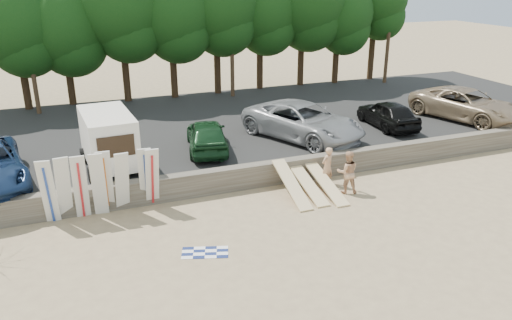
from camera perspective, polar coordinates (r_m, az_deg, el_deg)
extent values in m
plane|color=tan|center=(19.21, 7.06, -5.75)|extent=(120.00, 120.00, 0.00)
cube|color=#6B6356|center=(21.45, 3.39, -1.23)|extent=(44.00, 0.50, 1.00)
cube|color=#282828|center=(28.10, -2.94, 3.85)|extent=(44.00, 14.50, 0.70)
cylinder|color=#382616|center=(33.03, -24.94, 8.30)|extent=(0.44, 0.44, 3.53)
sphere|color=#1B4112|center=(32.58, -25.88, 14.20)|extent=(5.52, 5.52, 5.52)
cylinder|color=#382616|center=(33.22, -20.52, 8.87)|extent=(0.44, 0.44, 3.40)
sphere|color=#1B4112|center=(32.77, -21.27, 14.55)|extent=(5.67, 5.67, 5.67)
cylinder|color=#382616|center=(32.97, -14.69, 10.05)|extent=(0.44, 0.44, 4.11)
sphere|color=#1B4112|center=(32.51, -15.36, 17.01)|extent=(5.98, 5.98, 5.98)
cylinder|color=#382616|center=(33.37, -9.41, 10.34)|extent=(0.44, 0.44, 3.85)
sphere|color=#1B4112|center=(32.91, -9.81, 16.79)|extent=(5.71, 5.71, 5.71)
cylinder|color=#382616|center=(34.21, -4.45, 10.99)|extent=(0.44, 0.44, 4.07)
sphere|color=#1B4112|center=(33.76, -4.64, 17.65)|extent=(5.74, 5.74, 5.74)
cylinder|color=#382616|center=(35.61, 0.44, 11.23)|extent=(0.44, 0.44, 3.81)
sphere|color=#1B4112|center=(35.18, 0.46, 17.23)|extent=(5.44, 5.44, 5.44)
cylinder|color=#382616|center=(36.86, 5.15, 11.77)|extent=(0.44, 0.44, 4.19)
cylinder|color=#382616|center=(37.96, 9.10, 11.29)|extent=(0.44, 0.44, 3.44)
sphere|color=#1B4112|center=(37.57, 9.40, 16.36)|extent=(4.96, 4.96, 4.96)
cylinder|color=#382616|center=(39.84, 13.07, 11.94)|extent=(0.44, 0.44, 4.10)
cylinder|color=#473321|center=(31.27, -24.72, 12.86)|extent=(0.26, 0.26, 9.00)
cylinder|color=#473321|center=(32.90, -2.81, 14.97)|extent=(0.26, 0.26, 9.00)
cylinder|color=#473321|center=(38.40, 15.07, 15.15)|extent=(0.26, 0.26, 9.00)
cube|color=silver|center=(21.64, -16.53, 2.52)|extent=(2.12, 3.87, 2.06)
cube|color=black|center=(19.80, -15.69, 1.49)|extent=(1.41, 0.13, 0.84)
cylinder|color=black|center=(20.74, -18.36, -1.58)|extent=(0.23, 0.63, 0.62)
cylinder|color=black|center=(21.00, -13.06, -0.76)|extent=(0.23, 0.63, 0.62)
cylinder|color=black|center=(23.03, -19.17, 0.53)|extent=(0.23, 0.63, 0.62)
cylinder|color=black|center=(23.26, -14.38, 1.26)|extent=(0.23, 0.63, 0.62)
imported|color=#14371B|center=(23.14, -5.63, 2.86)|extent=(2.57, 4.62, 1.49)
imported|color=gray|center=(24.79, 5.39, 4.44)|extent=(5.31, 7.01, 1.77)
imported|color=black|center=(27.50, 14.82, 5.14)|extent=(1.98, 4.37, 1.46)
imported|color=#8B7458|center=(30.37, 22.88, 5.88)|extent=(4.53, 6.72, 1.71)
cube|color=silver|center=(18.99, -22.65, -3.39)|extent=(0.58, 0.70, 2.55)
cube|color=silver|center=(19.06, -21.13, -3.07)|extent=(0.58, 0.69, 2.55)
cube|color=silver|center=(18.98, -19.42, -2.94)|extent=(0.51, 0.61, 2.56)
cube|color=silver|center=(18.98, -17.54, -2.70)|extent=(0.55, 0.63, 2.56)
cube|color=silver|center=(19.12, -16.81, -2.43)|extent=(0.53, 0.59, 2.56)
cube|color=silver|center=(19.03, -15.05, -2.45)|extent=(0.56, 0.84, 2.51)
cube|color=silver|center=(19.25, -12.48, -1.92)|extent=(0.58, 0.80, 2.52)
cube|color=silver|center=(19.16, -11.77, -1.98)|extent=(0.50, 0.79, 2.51)
cube|color=beige|center=(19.99, 4.09, -2.77)|extent=(0.56, 2.83, 1.12)
cube|color=beige|center=(20.46, 5.91, -2.68)|extent=(0.56, 2.92, 0.84)
cube|color=beige|center=(20.59, 8.02, -2.67)|extent=(0.56, 2.92, 0.81)
imported|color=tan|center=(21.16, 8.14, -0.73)|extent=(0.72, 0.60, 1.69)
imported|color=tan|center=(20.55, 10.40, -1.36)|extent=(1.05, 0.92, 1.80)
cube|color=#24874D|center=(21.08, 4.05, -2.66)|extent=(0.40, 0.32, 0.32)
cube|color=#C75A17|center=(22.39, 10.73, -1.68)|extent=(0.34, 0.30, 0.22)
plane|color=white|center=(16.49, -5.85, -10.47)|extent=(1.89, 1.89, 0.00)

